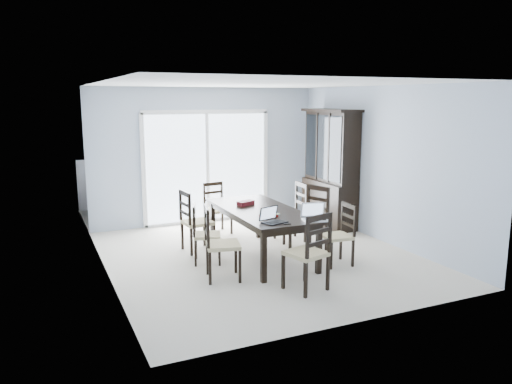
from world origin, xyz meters
TOP-DOWN VIEW (x-y plane):
  - floor at (0.00, 0.00)m, footprint 5.00×5.00m
  - ceiling at (0.00, 0.00)m, footprint 5.00×5.00m
  - back_wall at (0.00, 2.50)m, footprint 4.50×0.02m
  - wall_left at (-2.25, 0.00)m, footprint 0.02×5.00m
  - wall_right at (2.25, 0.00)m, footprint 0.02×5.00m
  - balcony at (0.00, 3.50)m, footprint 4.50×2.00m
  - railing at (0.00, 4.50)m, footprint 4.50×0.06m
  - dining_table at (0.00, 0.00)m, footprint 1.00×2.20m
  - china_hutch at (2.02, 1.25)m, footprint 0.50×1.38m
  - sliding_door at (0.00, 2.48)m, footprint 2.52×0.05m
  - chair_left_near at (-0.95, -0.62)m, footprint 0.54×0.53m
  - chair_left_mid at (-0.91, 0.12)m, footprint 0.50×0.49m
  - chair_left_far at (-0.87, 0.69)m, footprint 0.47×0.46m
  - chair_right_near at (0.95, -0.77)m, footprint 0.43×0.42m
  - chair_right_mid at (0.90, -0.03)m, footprint 0.58×0.57m
  - chair_right_far at (0.93, 0.61)m, footprint 0.47×0.45m
  - chair_end_near at (-0.01, -1.53)m, footprint 0.55×0.56m
  - chair_end_far at (-0.13, 1.66)m, footprint 0.44×0.45m
  - laptop_dark at (-0.18, -0.85)m, footprint 0.35×0.29m
  - laptop_silver at (0.38, -0.96)m, footprint 0.38×0.31m
  - book_stack at (-0.09, -0.48)m, footprint 0.27×0.22m
  - cell_phone at (-0.07, -0.98)m, footprint 0.10×0.06m
  - game_box at (-0.10, 0.35)m, footprint 0.30×0.22m
  - hot_tub at (-0.52, 3.45)m, footprint 1.98×1.83m

SIDE VIEW (x-z plane):
  - balcony at x=0.00m, z-range -0.10..0.00m
  - floor at x=0.00m, z-range 0.00..0.00m
  - hot_tub at x=-0.52m, z-range 0.00..0.91m
  - chair_left_mid at x=-0.91m, z-range 0.03..1.05m
  - chair_right_near at x=0.95m, z-range 0.03..1.06m
  - railing at x=0.00m, z-range 0.00..1.10m
  - chair_end_far at x=-0.13m, z-range 0.03..1.07m
  - chair_left_far at x=-0.87m, z-range 0.03..1.17m
  - chair_right_far at x=0.93m, z-range 0.03..1.17m
  - chair_left_near at x=-0.95m, z-range 0.03..1.19m
  - chair_end_near at x=-0.01m, z-range 0.03..1.21m
  - chair_right_mid at x=0.90m, z-range 0.03..1.23m
  - dining_table at x=0.00m, z-range 0.30..1.05m
  - cell_phone at x=-0.07m, z-range 0.75..0.76m
  - book_stack at x=-0.09m, z-range 0.75..0.79m
  - game_box at x=-0.10m, z-range 0.75..0.82m
  - laptop_dark at x=-0.18m, z-range 0.70..0.91m
  - laptop_silver at x=0.38m, z-range 0.69..0.92m
  - china_hutch at x=2.02m, z-range -0.03..2.17m
  - sliding_door at x=0.00m, z-range 0.00..2.18m
  - back_wall at x=0.00m, z-range 0.00..2.60m
  - wall_left at x=-2.25m, z-range 0.00..2.60m
  - wall_right at x=2.25m, z-range 0.00..2.60m
  - ceiling at x=0.00m, z-range 2.60..2.60m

